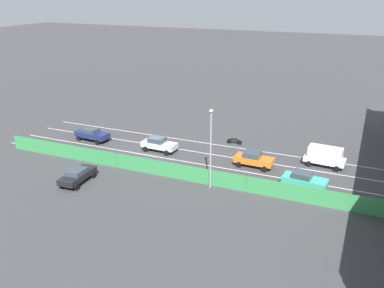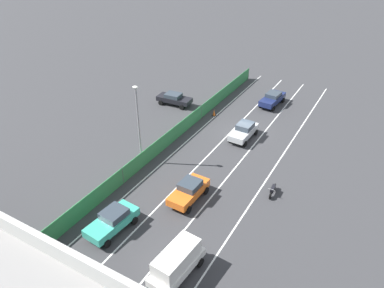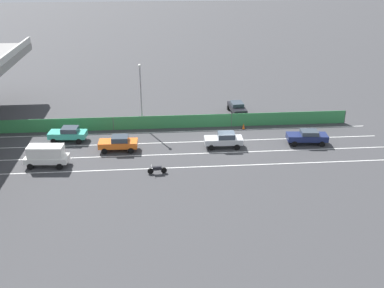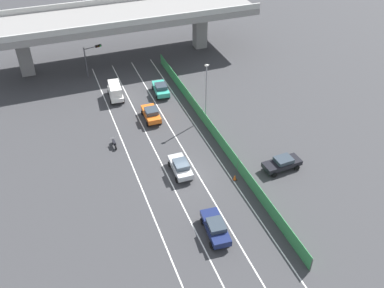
# 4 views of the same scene
# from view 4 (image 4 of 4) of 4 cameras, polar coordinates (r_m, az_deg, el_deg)

# --- Properties ---
(ground_plane) EXTENTS (300.00, 300.00, 0.00)m
(ground_plane) POSITION_cam_4_polar(r_m,az_deg,el_deg) (47.86, -1.17, -4.36)
(ground_plane) COLOR #38383A
(lane_line_left_edge) EXTENTS (0.14, 48.32, 0.01)m
(lane_line_left_edge) POSITION_cam_4_polar(r_m,az_deg,el_deg) (51.52, -8.68, -1.37)
(lane_line_left_edge) COLOR silver
(lane_line_left_edge) RESTS_ON ground
(lane_line_mid_left) EXTENTS (0.14, 48.32, 0.01)m
(lane_line_mid_left) POSITION_cam_4_polar(r_m,az_deg,el_deg) (52.07, -5.17, -0.59)
(lane_line_mid_left) COLOR silver
(lane_line_mid_left) RESTS_ON ground
(lane_line_mid_right) EXTENTS (0.14, 48.32, 0.01)m
(lane_line_mid_right) POSITION_cam_4_polar(r_m,az_deg,el_deg) (52.81, -1.75, 0.18)
(lane_line_mid_right) COLOR silver
(lane_line_mid_right) RESTS_ON ground
(lane_line_right_edge) EXTENTS (0.14, 48.32, 0.01)m
(lane_line_right_edge) POSITION_cam_4_polar(r_m,az_deg,el_deg) (53.75, 1.56, 0.92)
(lane_line_right_edge) COLOR silver
(lane_line_right_edge) RESTS_ON ground
(elevated_overpass) EXTENTS (46.13, 11.67, 8.63)m
(elevated_overpass) POSITION_cam_4_polar(r_m,az_deg,el_deg) (71.74, -10.38, 16.20)
(elevated_overpass) COLOR gray
(elevated_overpass) RESTS_ON ground
(green_fence) EXTENTS (0.10, 44.42, 1.69)m
(green_fence) POSITION_cam_4_polar(r_m,az_deg,el_deg) (53.67, 2.82, 1.93)
(green_fence) COLOR #338447
(green_fence) RESTS_ON ground
(car_taxi_teal) EXTENTS (2.36, 4.47, 1.69)m
(car_taxi_teal) POSITION_cam_4_polar(r_m,az_deg,el_deg) (62.63, -4.24, 7.48)
(car_taxi_teal) COLOR teal
(car_taxi_teal) RESTS_ON ground
(car_sedan_silver) EXTENTS (2.08, 4.34, 1.72)m
(car_sedan_silver) POSITION_cam_4_polar(r_m,az_deg,el_deg) (47.69, -1.57, -3.06)
(car_sedan_silver) COLOR #B7BABC
(car_sedan_silver) RESTS_ON ground
(car_taxi_orange) EXTENTS (2.12, 4.33, 1.70)m
(car_taxi_orange) POSITION_cam_4_polar(r_m,az_deg,el_deg) (56.90, -5.54, 4.11)
(car_taxi_orange) COLOR orange
(car_taxi_orange) RESTS_ON ground
(car_sedan_navy) EXTENTS (2.32, 4.74, 1.63)m
(car_sedan_navy) POSITION_cam_4_polar(r_m,az_deg,el_deg) (41.24, 3.20, -11.16)
(car_sedan_navy) COLOR navy
(car_sedan_navy) RESTS_ON ground
(car_van_white) EXTENTS (2.27, 4.52, 2.24)m
(car_van_white) POSITION_cam_4_polar(r_m,az_deg,el_deg) (62.21, -10.33, 7.09)
(car_van_white) COLOR silver
(car_van_white) RESTS_ON ground
(motorcycle) EXTENTS (0.60, 1.95, 0.93)m
(motorcycle) POSITION_cam_4_polar(r_m,az_deg,el_deg) (52.81, -10.47, 0.10)
(motorcycle) COLOR black
(motorcycle) RESTS_ON ground
(parked_sedan_dark) EXTENTS (4.58, 2.22, 1.53)m
(parked_sedan_dark) POSITION_cam_4_polar(r_m,az_deg,el_deg) (49.37, 12.10, -2.52)
(parked_sedan_dark) COLOR black
(parked_sedan_dark) RESTS_ON ground
(traffic_light) EXTENTS (2.87, 0.89, 5.04)m
(traffic_light) POSITION_cam_4_polar(r_m,az_deg,el_deg) (68.11, -13.47, 11.59)
(traffic_light) COLOR #47474C
(traffic_light) RESTS_ON ground
(street_lamp) EXTENTS (0.60, 0.36, 8.09)m
(street_lamp) POSITION_cam_4_polar(r_m,az_deg,el_deg) (54.73, 1.92, 7.63)
(street_lamp) COLOR gray
(street_lamp) RESTS_ON ground
(traffic_cone) EXTENTS (0.47, 0.47, 0.74)m
(traffic_cone) POSITION_cam_4_polar(r_m,az_deg,el_deg) (47.40, 5.81, -4.51)
(traffic_cone) COLOR orange
(traffic_cone) RESTS_ON ground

